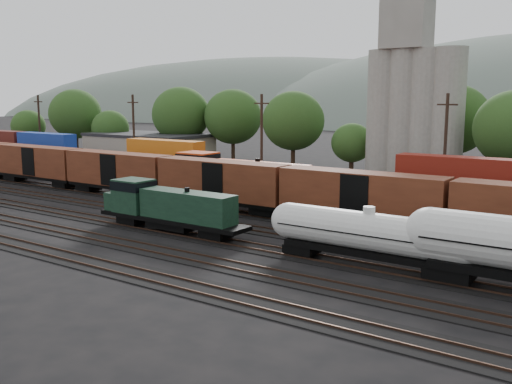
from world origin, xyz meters
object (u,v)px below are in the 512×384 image
Objects in this scene: green_locomotive at (164,206)px; orange_locomotive at (232,177)px; tank_car_a at (368,234)px; grain_silo at (413,100)px.

orange_locomotive reaches higher than green_locomotive.
tank_car_a is 0.53× the size of grain_silo.
tank_car_a is at bearing -33.32° from orange_locomotive.
tank_car_a is 27.31m from orange_locomotive.
orange_locomotive is (-22.82, 15.00, 0.42)m from tank_car_a.
tank_car_a is at bearing -74.06° from grain_silo.
tank_car_a is at bearing -0.00° from green_locomotive.
green_locomotive is 18.94m from tank_car_a.
green_locomotive is 42.58m from grain_silo.
grain_silo is at bearing 80.00° from green_locomotive.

